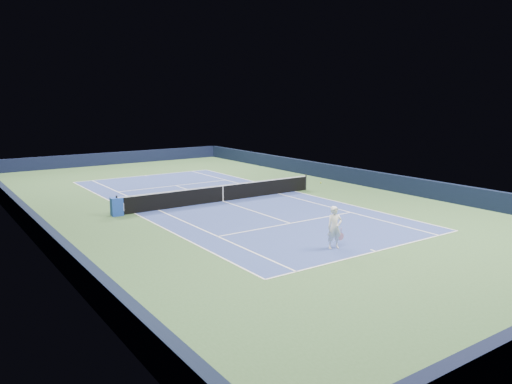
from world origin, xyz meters
TOP-DOWN VIEW (x-y plane):
  - ground at (0.00, 0.00)m, footprint 40.00×40.00m
  - wall_far at (0.00, 19.82)m, footprint 22.00×0.35m
  - wall_right at (10.82, 0.00)m, footprint 0.35×40.00m
  - wall_left at (-10.82, 0.00)m, footprint 0.35×40.00m
  - court_surface at (0.00, 0.00)m, footprint 10.97×23.77m
  - baseline_far at (0.00, 11.88)m, footprint 10.97×0.08m
  - baseline_near at (0.00, -11.88)m, footprint 10.97×0.08m
  - sideline_doubles_right at (5.49, 0.00)m, footprint 0.08×23.77m
  - sideline_doubles_left at (-5.49, 0.00)m, footprint 0.08×23.77m
  - sideline_singles_right at (4.12, 0.00)m, footprint 0.08×23.77m
  - sideline_singles_left at (-4.12, 0.00)m, footprint 0.08×23.77m
  - service_line_far at (0.00, 6.40)m, footprint 8.23×0.08m
  - service_line_near at (0.00, -6.40)m, footprint 8.23×0.08m
  - center_service_line at (0.00, 0.00)m, footprint 0.08×12.80m
  - center_mark_far at (0.00, 11.73)m, footprint 0.08×0.30m
  - center_mark_near at (0.00, -11.73)m, footprint 0.08×0.30m
  - tennis_net at (0.00, 0.00)m, footprint 12.90×0.10m
  - sponsor_cube at (-6.40, 0.07)m, footprint 0.63×0.57m
  - tennis_player at (-1.09, -10.61)m, footprint 0.84×1.33m

SIDE VIEW (x-z plane):
  - ground at x=0.00m, z-range 0.00..0.00m
  - court_surface at x=0.00m, z-range 0.00..0.01m
  - baseline_far at x=0.00m, z-range 0.01..0.01m
  - baseline_near at x=0.00m, z-range 0.01..0.01m
  - sideline_doubles_right at x=5.49m, z-range 0.01..0.01m
  - sideline_doubles_left at x=-5.49m, z-range 0.01..0.01m
  - sideline_singles_right at x=4.12m, z-range 0.01..0.01m
  - sideline_singles_left at x=-4.12m, z-range 0.01..0.01m
  - service_line_far at x=0.00m, z-range 0.01..0.01m
  - service_line_near at x=0.00m, z-range 0.01..0.01m
  - center_service_line at x=0.00m, z-range 0.01..0.01m
  - center_mark_far at x=0.00m, z-range 0.01..0.01m
  - center_mark_near at x=0.00m, z-range 0.01..0.01m
  - sponsor_cube at x=-6.40m, z-range 0.00..0.95m
  - tennis_net at x=0.00m, z-range -0.03..1.04m
  - wall_far at x=0.00m, z-range 0.00..1.10m
  - wall_right at x=10.82m, z-range 0.00..1.10m
  - wall_left at x=-10.82m, z-range 0.00..1.10m
  - tennis_player at x=-1.09m, z-range -0.42..2.18m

